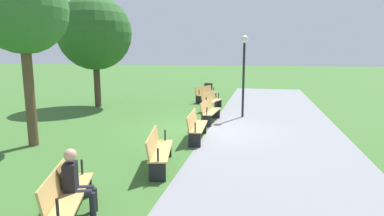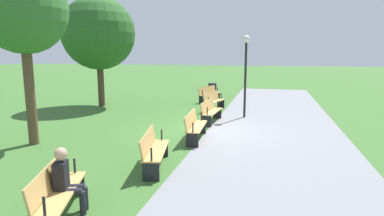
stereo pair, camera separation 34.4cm
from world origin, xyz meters
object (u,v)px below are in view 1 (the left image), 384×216
(tree_0, at_px, (95,33))
(trash_bin, at_px, (208,90))
(bench_5, at_px, (67,192))
(lamp_post, at_px, (244,60))
(bench_4, at_px, (158,149))
(bench_0, at_px, (205,93))
(person_seated, at_px, (76,180))
(bench_1, at_px, (211,101))
(bench_2, at_px, (210,111))
(tree_1, at_px, (22,11))
(bench_3, at_px, (196,125))

(tree_0, relative_size, trash_bin, 6.18)
(bench_5, bearing_deg, lamp_post, 146.39)
(bench_4, bearing_deg, bench_0, 172.11)
(person_seated, distance_m, lamp_post, 9.86)
(bench_0, height_order, bench_1, same)
(bench_2, xyz_separation_m, bench_4, (5.53, -0.38, 0.00))
(bench_2, xyz_separation_m, person_seated, (8.04, -1.03, 0.16))
(person_seated, xyz_separation_m, trash_bin, (-15.18, -0.20, -0.18))
(bench_0, bearing_deg, bench_1, 35.29)
(bench_4, height_order, tree_1, tree_1)
(bench_1, bearing_deg, bench_4, 11.80)
(bench_5, bearing_deg, bench_4, 144.71)
(bench_5, bearing_deg, bench_0, 160.34)
(bench_0, height_order, person_seated, person_seated)
(bench_4, height_order, trash_bin, trash_bin)
(bench_3, relative_size, bench_5, 0.99)
(bench_2, xyz_separation_m, tree_1, (4.46, -4.74, 3.51))
(bench_3, height_order, lamp_post, lamp_post)
(tree_0, bearing_deg, bench_5, 25.88)
(bench_1, bearing_deg, tree_1, -19.34)
(bench_2, relative_size, bench_3, 1.00)
(bench_0, distance_m, tree_0, 6.81)
(bench_1, distance_m, tree_0, 6.82)
(person_seated, relative_size, lamp_post, 0.34)
(person_seated, bearing_deg, tree_0, -173.02)
(bench_0, distance_m, trash_bin, 1.72)
(bench_2, xyz_separation_m, bench_3, (2.78, -0.00, 0.00))
(bench_0, xyz_separation_m, bench_3, (8.21, 1.13, 0.00))
(bench_2, bearing_deg, bench_4, 0.03)
(bench_4, height_order, tree_0, tree_0)
(bench_2, bearing_deg, bench_0, -164.35)
(bench_3, xyz_separation_m, bench_5, (5.43, -1.13, 0.00))
(bench_0, relative_size, bench_4, 1.00)
(person_seated, xyz_separation_m, tree_0, (-10.59, -5.31, 3.14))
(bench_0, distance_m, tree_1, 11.10)
(tree_0, bearing_deg, person_seated, 26.64)
(tree_1, bearing_deg, person_seated, 45.94)
(bench_5, xyz_separation_m, tree_1, (-3.75, -3.61, 3.51))
(bench_5, xyz_separation_m, trash_bin, (-15.35, -0.11, -0.02))
(bench_0, bearing_deg, tree_1, -0.39)
(trash_bin, bearing_deg, tree_0, -48.05)
(bench_1, distance_m, bench_3, 5.55)
(bench_0, xyz_separation_m, trash_bin, (-1.71, -0.11, -0.02))
(bench_0, xyz_separation_m, lamp_post, (4.06, 2.38, 2.02))
(tree_1, bearing_deg, bench_4, 76.16)
(bench_2, xyz_separation_m, tree_0, (-2.55, -6.35, 3.30))
(bench_4, relative_size, person_seated, 1.57)
(bench_5, bearing_deg, tree_1, -155.75)
(tree_1, bearing_deg, bench_0, 159.94)
(bench_1, bearing_deg, bench_3, 15.70)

